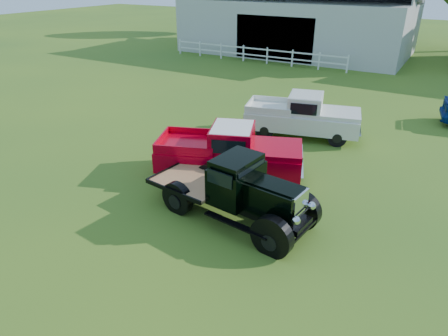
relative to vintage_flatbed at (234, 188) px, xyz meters
The scene contains 6 objects.
ground 1.41m from the vintage_flatbed, 154.55° to the right, with size 120.00×120.00×0.00m, color #365E1D.
shed_left 26.82m from the vintage_flatbed, 107.27° to the left, with size 18.80×10.20×5.60m, color #A6A6A3, non-canonical shape.
fence_rail 21.50m from the vintage_flatbed, 114.58° to the left, with size 14.20×0.16×1.20m, color white, non-canonical shape.
vintage_flatbed is the anchor object (origin of this frame).
red_pickup 2.58m from the vintage_flatbed, 122.19° to the left, with size 4.95×1.90×1.80m, color #BB0016, non-canonical shape.
white_pickup 6.96m from the vintage_flatbed, 94.68° to the left, with size 4.80×1.86×1.76m, color silver, non-canonical shape.
Camera 1 is at (5.53, -7.96, 6.30)m, focal length 32.00 mm.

